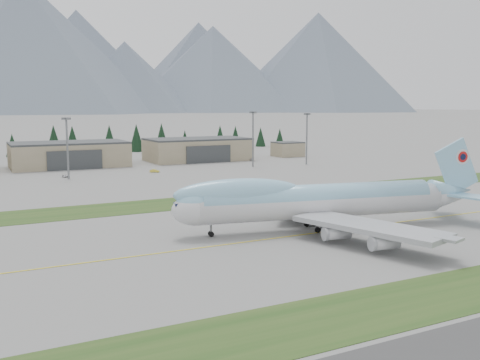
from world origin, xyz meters
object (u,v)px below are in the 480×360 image
boeing_747_freighter (320,200)px  hangar_center (69,154)px  service_vehicle_a (65,178)px  service_vehicle_c (252,161)px  hangar_right (198,149)px  service_vehicle_b (155,172)px

boeing_747_freighter → hangar_center: 149.61m
service_vehicle_a → boeing_747_freighter: bearing=-81.6°
service_vehicle_c → hangar_center: bearing=-162.5°
hangar_center → service_vehicle_a: hangar_center is taller
hangar_right → service_vehicle_c: hangar_right is taller
hangar_center → hangar_right: (60.00, 0.00, 0.00)m
hangar_right → service_vehicle_a: hangar_right is taller
hangar_right → boeing_747_freighter: bearing=-102.8°
service_vehicle_b → service_vehicle_a: bearing=120.7°
hangar_right → service_vehicle_b: bearing=-132.8°
service_vehicle_a → service_vehicle_c: service_vehicle_c is taller
service_vehicle_a → service_vehicle_c: size_ratio=0.85×
boeing_747_freighter → hangar_center: boeing_747_freighter is taller
boeing_747_freighter → hangar_center: bearing=111.3°
service_vehicle_a → service_vehicle_c: bearing=5.6°
service_vehicle_c → hangar_right: bearing=177.1°
hangar_center → service_vehicle_c: (82.87, -12.78, -5.39)m
hangar_right → service_vehicle_c: size_ratio=11.72×
hangar_center → service_vehicle_b: bearing=-54.1°
hangar_center → hangar_right: bearing=0.0°
service_vehicle_a → service_vehicle_b: service_vehicle_b is taller
service_vehicle_a → service_vehicle_c: 93.67m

